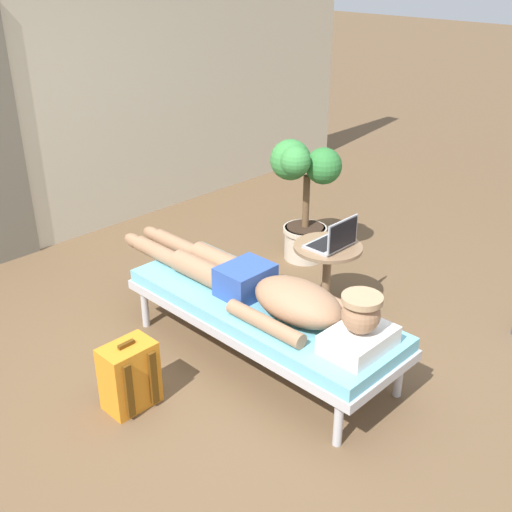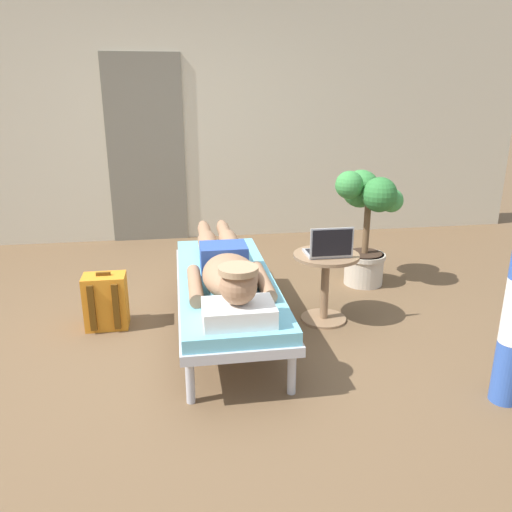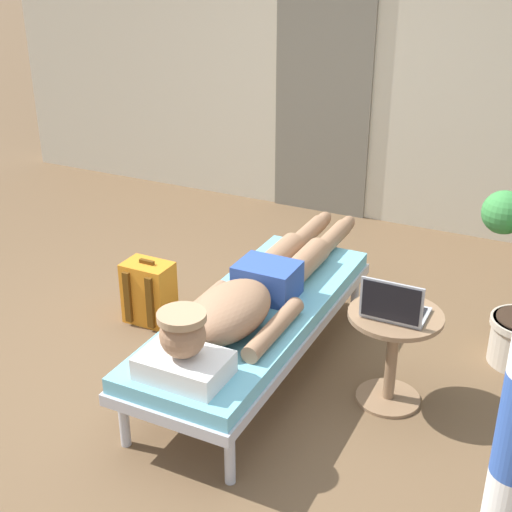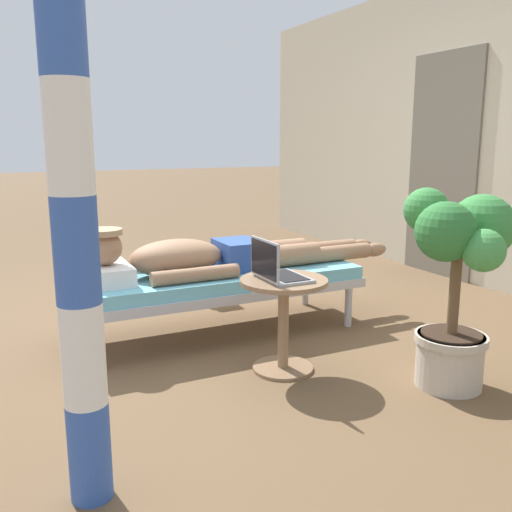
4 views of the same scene
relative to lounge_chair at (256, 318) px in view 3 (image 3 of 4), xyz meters
The scene contains 8 objects.
ground_plane 0.42m from the lounge_chair, 155.35° to the right, with size 40.00×40.00×0.00m, color brown.
house_wall_back 2.79m from the lounge_chair, 90.00° to the left, with size 7.60×0.20×2.70m, color beige.
house_door_panel 2.66m from the lounge_chair, 104.01° to the left, with size 0.84×0.03×2.04m, color #6D6759.
lounge_chair is the anchor object (origin of this frame).
person_reclining 0.18m from the lounge_chair, 90.00° to the right, with size 0.53×2.17×0.33m.
side_table 0.75m from the lounge_chair, ahead, with size 0.48×0.48×0.52m.
laptop 0.78m from the lounge_chair, ahead, with size 0.31×0.24×0.23m.
backpack 0.89m from the lounge_chair, 165.85° to the left, with size 0.30×0.26×0.42m.
Camera 3 is at (1.70, -2.88, 2.26)m, focal length 49.33 mm.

